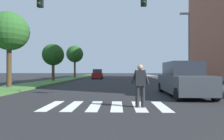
# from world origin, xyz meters

# --- Properties ---
(ground_plane) EXTENTS (140.00, 140.00, 0.00)m
(ground_plane) POSITION_xyz_m (0.00, 30.00, 0.00)
(ground_plane) COLOR #262628
(crosswalk) EXTENTS (4.95, 2.20, 0.01)m
(crosswalk) POSITION_xyz_m (0.00, 8.22, 0.00)
(crosswalk) COLOR silver
(crosswalk) RESTS_ON ground_plane
(median_strip) EXTENTS (3.28, 64.00, 0.15)m
(median_strip) POSITION_xyz_m (-7.71, 28.00, 0.07)
(median_strip) COLOR #477A38
(median_strip) RESTS_ON ground_plane
(tree_mid) EXTENTS (3.03, 3.03, 5.94)m
(tree_mid) POSITION_xyz_m (-8.11, 14.80, 4.54)
(tree_mid) COLOR #4C3823
(tree_mid) RESTS_ON median_strip
(tree_far) EXTENTS (2.82, 2.82, 4.79)m
(tree_far) POSITION_xyz_m (-7.98, 24.12, 3.50)
(tree_far) COLOR #4C3823
(tree_far) RESTS_ON median_strip
(tree_distant) EXTENTS (3.13, 3.13, 5.97)m
(tree_distant) POSITION_xyz_m (-7.54, 34.14, 4.51)
(tree_distant) COLOR #4C3823
(tree_distant) RESTS_ON median_strip
(sidewalk_right) EXTENTS (3.00, 64.00, 0.15)m
(sidewalk_right) POSITION_xyz_m (8.59, 28.00, 0.07)
(sidewalk_right) COLOR #9E9991
(sidewalk_right) RESTS_ON ground_plane
(traffic_light_gantry) EXTENTS (9.69, 0.30, 6.00)m
(traffic_light_gantry) POSITION_xyz_m (-3.47, 9.95, 4.39)
(traffic_light_gantry) COLOR gold
(traffic_light_gantry) RESTS_ON median_strip
(street_lamp_right) EXTENTS (1.02, 0.24, 7.50)m
(street_lamp_right) POSITION_xyz_m (8.00, 20.27, 4.59)
(street_lamp_right) COLOR slate
(street_lamp_right) RESTS_ON sidewalk_right
(pedestrian_performer) EXTENTS (0.75, 0.26, 1.69)m
(pedestrian_performer) POSITION_xyz_m (1.37, 8.00, 0.93)
(pedestrian_performer) COLOR #262628
(pedestrian_performer) RESTS_ON ground_plane
(suv_crossing) EXTENTS (2.05, 4.64, 1.97)m
(suv_crossing) POSITION_xyz_m (4.25, 11.42, 0.93)
(suv_crossing) COLOR #474C51
(suv_crossing) RESTS_ON ground_plane
(sedan_midblock) EXTENTS (2.04, 4.36, 1.70)m
(sedan_midblock) POSITION_xyz_m (-3.09, 32.65, 0.79)
(sedan_midblock) COLOR maroon
(sedan_midblock) RESTS_ON ground_plane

